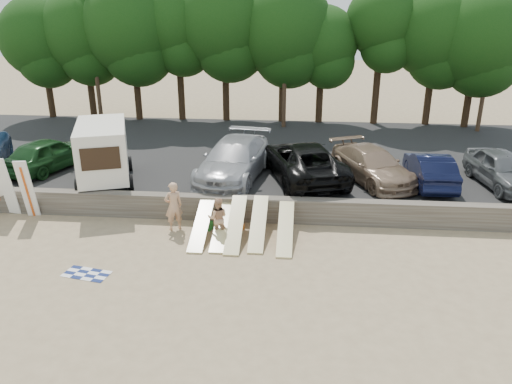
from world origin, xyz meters
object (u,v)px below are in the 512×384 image
car_1 (48,154)px  car_2 (234,160)px  car_4 (372,165)px  cooler (207,225)px  car_3 (303,161)px  car_6 (502,169)px  beachgoer_b (218,218)px  beachgoer_a (174,206)px  car_5 (430,169)px  box_trailer (103,150)px

car_1 → car_2: (8.94, -0.38, 0.09)m
car_4 → cooler: 8.04m
car_3 → car_4: 3.06m
car_2 → car_4: bearing=10.9°
car_6 → car_2: bearing=172.2°
beachgoer_b → cooler: (-0.54, 0.65, -0.62)m
car_2 → beachgoer_a: 4.54m
cooler → car_2: bearing=102.4°
car_6 → car_4: bearing=170.4°
car_4 → car_6: (5.54, -0.15, 0.04)m
beachgoer_a → car_5: bearing=171.2°
box_trailer → car_4: (11.85, 1.18, -0.73)m
car_4 → cooler: (-6.72, -4.22, -1.28)m
box_trailer → car_1: box_trailer is taller
box_trailer → cooler: 6.29m
box_trailer → cooler: (5.13, -3.04, -2.00)m
car_2 → car_6: car_2 is taller
car_3 → car_5: 5.52m
car_3 → car_2: bearing=-12.5°
box_trailer → car_1: size_ratio=0.98×
car_1 → car_3: car_3 is taller
car_3 → beachgoer_a: size_ratio=3.15×
box_trailer → beachgoer_b: (5.67, -3.69, -1.38)m
car_3 → beachgoer_a: car_3 is taller
car_1 → car_2: size_ratio=0.77×
car_4 → car_5: bearing=-31.1°
car_5 → beachgoer_b: bearing=27.5°
box_trailer → car_4: box_trailer is taller
car_1 → car_6: 20.65m
beachgoer_b → car_5: bearing=-158.2°
beachgoer_a → car_2: bearing=-143.5°
car_2 → car_5: (8.63, -0.06, -0.16)m
beachgoer_b → box_trailer: bearing=-39.3°
car_1 → car_5: size_ratio=1.07×
box_trailer → car_6: bearing=-16.1°
box_trailer → car_5: (14.30, 0.92, -0.75)m
box_trailer → cooler: bearing=-50.2°
car_6 → cooler: size_ratio=11.92×
car_3 → car_5: size_ratio=1.41×
box_trailer → cooler: box_trailer is taller
car_1 → car_3: size_ratio=0.76×
box_trailer → car_5: size_ratio=1.05×
box_trailer → cooler: size_ratio=11.95×
car_2 → car_1: bearing=-173.5°
car_4 → cooler: size_ratio=13.35×
box_trailer → car_1: (-3.26, 1.36, -0.67)m
beachgoer_a → beachgoer_b: 1.88m
car_1 → car_2: 8.94m
car_2 → beachgoer_b: bearing=-81.0°
car_6 → cooler: (-12.25, -4.08, -1.31)m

